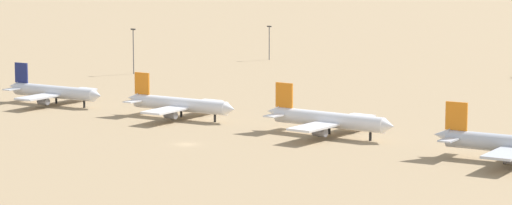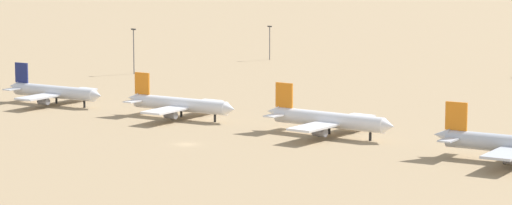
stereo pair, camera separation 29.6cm
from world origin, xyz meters
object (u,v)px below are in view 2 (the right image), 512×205
parked_jet_navy_1 (54,92)px  parked_jet_orange_2 (179,104)px  parked_jet_orange_3 (328,120)px  light_pole_east (270,40)px  light_pole_mid (134,48)px

parked_jet_navy_1 → parked_jet_orange_2: 44.83m
parked_jet_navy_1 → parked_jet_orange_2: (44.83, -0.05, 0.03)m
parked_jet_navy_1 → parked_jet_orange_3: parked_jet_orange_3 is taller
parked_jet_navy_1 → light_pole_east: size_ratio=2.59×
parked_jet_orange_2 → light_pole_mid: (-75.27, 70.65, 5.33)m
light_pole_mid → light_pole_east: (12.56, 65.32, -1.32)m
light_pole_mid → parked_jet_orange_3: bearing=-30.8°
parked_jet_navy_1 → light_pole_mid: 77.07m
light_pole_east → parked_jet_orange_2: bearing=-65.2°
parked_jet_navy_1 → light_pole_east: 137.15m
parked_jet_orange_3 → light_pole_east: bearing=129.9°
light_pole_mid → light_pole_east: 66.53m
parked_jet_orange_3 → light_pole_mid: light_pole_mid is taller
light_pole_mid → light_pole_east: light_pole_mid is taller
parked_jet_orange_3 → light_pole_mid: size_ratio=2.28×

